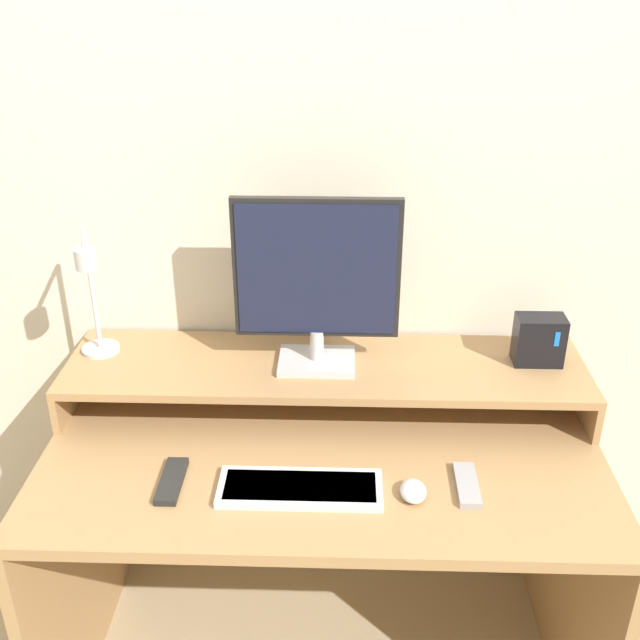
# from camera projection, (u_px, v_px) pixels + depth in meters

# --- Properties ---
(wall_back) EXTENTS (6.00, 0.05, 2.50)m
(wall_back) POSITION_uv_depth(u_px,v_px,m) (328.00, 202.00, 1.99)
(wall_back) COLOR beige
(wall_back) RESTS_ON ground_plane
(desk) EXTENTS (1.37, 0.75, 0.75)m
(desk) POSITION_uv_depth(u_px,v_px,m) (323.00, 513.00, 1.94)
(desk) COLOR #A87F51
(desk) RESTS_ON ground_plane
(monitor_shelf) EXTENTS (1.37, 0.35, 0.12)m
(monitor_shelf) POSITION_uv_depth(u_px,v_px,m) (325.00, 369.00, 1.98)
(monitor_shelf) COLOR #A87F51
(monitor_shelf) RESTS_ON desk
(monitor) EXTENTS (0.42, 0.15, 0.45)m
(monitor) POSITION_uv_depth(u_px,v_px,m) (317.00, 281.00, 1.86)
(monitor) COLOR #BCBCC1
(monitor) RESTS_ON monitor_shelf
(desk_lamp) EXTENTS (0.12, 0.21, 0.35)m
(desk_lamp) POSITION_uv_depth(u_px,v_px,m) (93.00, 298.00, 1.89)
(desk_lamp) COLOR silver
(desk_lamp) RESTS_ON monitor_shelf
(router_dock) EXTENTS (0.13, 0.08, 0.13)m
(router_dock) POSITION_uv_depth(u_px,v_px,m) (539.00, 340.00, 1.95)
(router_dock) COLOR black
(router_dock) RESTS_ON monitor_shelf
(keyboard) EXTENTS (0.37, 0.13, 0.02)m
(keyboard) POSITION_uv_depth(u_px,v_px,m) (300.00, 488.00, 1.69)
(keyboard) COLOR silver
(keyboard) RESTS_ON desk
(mouse) EXTENTS (0.06, 0.08, 0.03)m
(mouse) POSITION_uv_depth(u_px,v_px,m) (413.00, 491.00, 1.67)
(mouse) COLOR silver
(mouse) RESTS_ON desk
(remote_control) EXTENTS (0.05, 0.16, 0.02)m
(remote_control) POSITION_uv_depth(u_px,v_px,m) (172.00, 481.00, 1.72)
(remote_control) COLOR black
(remote_control) RESTS_ON desk
(remote_secondary) EXTENTS (0.05, 0.15, 0.02)m
(remote_secondary) POSITION_uv_depth(u_px,v_px,m) (467.00, 485.00, 1.70)
(remote_secondary) COLOR #99999E
(remote_secondary) RESTS_ON desk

